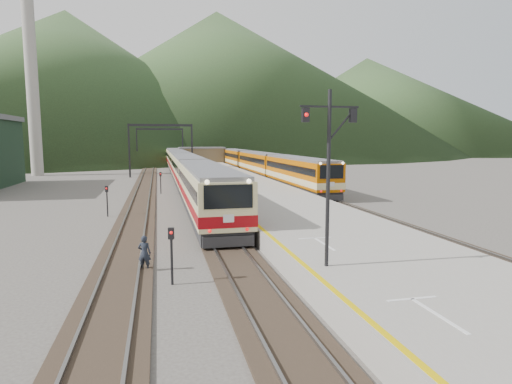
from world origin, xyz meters
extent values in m
plane|color=#47423D|center=(0.00, 0.00, 0.00)|extent=(400.00, 400.00, 0.00)
cube|color=black|center=(0.00, 40.00, 0.06)|extent=(2.60, 200.00, 0.12)
cube|color=slate|center=(-0.72, 40.00, 0.16)|extent=(0.10, 200.00, 0.14)
cube|color=slate|center=(0.72, 40.00, 0.16)|extent=(0.10, 200.00, 0.14)
cube|color=black|center=(-5.00, 40.00, 0.06)|extent=(2.60, 200.00, 0.12)
cube|color=slate|center=(-5.72, 40.00, 0.16)|extent=(0.10, 200.00, 0.14)
cube|color=slate|center=(-4.28, 40.00, 0.16)|extent=(0.10, 200.00, 0.14)
cube|color=black|center=(11.50, 40.00, 0.06)|extent=(2.60, 200.00, 0.12)
cube|color=slate|center=(10.78, 40.00, 0.16)|extent=(0.10, 200.00, 0.14)
cube|color=slate|center=(12.22, 40.00, 0.16)|extent=(0.10, 200.00, 0.14)
cube|color=gray|center=(5.60, 38.00, 0.50)|extent=(8.00, 100.00, 1.00)
cube|color=black|center=(-7.50, 55.00, 4.00)|extent=(0.25, 0.25, 8.00)
cube|color=black|center=(1.80, 55.00, 4.00)|extent=(0.25, 0.25, 8.00)
cube|color=black|center=(-2.85, 55.00, 7.80)|extent=(9.30, 0.22, 0.35)
cube|color=black|center=(-7.50, 80.00, 4.00)|extent=(0.25, 0.25, 8.00)
cube|color=black|center=(1.80, 80.00, 4.00)|extent=(0.25, 0.25, 8.00)
cube|color=black|center=(-2.85, 80.00, 7.80)|extent=(9.30, 0.22, 0.35)
cylinder|color=#9E998E|center=(-22.00, 62.00, 15.00)|extent=(1.80, 1.80, 30.00)
cube|color=brown|center=(5.60, 78.00, 2.40)|extent=(9.00, 4.00, 2.80)
cube|color=slate|center=(5.60, 78.00, 3.95)|extent=(9.40, 4.40, 0.30)
cone|color=#2C4022|center=(-40.00, 190.00, 30.00)|extent=(180.00, 180.00, 60.00)
cone|color=#2C4022|center=(30.00, 230.00, 37.50)|extent=(220.00, 220.00, 75.00)
cone|color=#2C4022|center=(110.00, 210.00, 25.00)|extent=(160.00, 160.00, 50.00)
cube|color=beige|center=(0.00, 19.38, 2.06)|extent=(3.00, 20.17, 3.66)
cube|color=beige|center=(0.00, 40.05, 2.06)|extent=(3.00, 20.17, 3.66)
cube|color=beige|center=(0.00, 60.72, 2.06)|extent=(3.00, 20.17, 3.66)
cube|color=beige|center=(0.00, 81.40, 2.06)|extent=(3.00, 20.17, 3.66)
cube|color=#AB5200|center=(11.50, 32.53, 1.87)|extent=(2.68, 18.04, 3.28)
cube|color=#AB5200|center=(11.50, 51.07, 1.87)|extent=(2.68, 18.04, 3.28)
cube|color=#AB5200|center=(11.50, 69.61, 1.87)|extent=(2.68, 18.04, 3.28)
cylinder|color=black|center=(2.61, 2.87, 4.20)|extent=(0.14, 0.14, 6.41)
cube|color=black|center=(2.61, 2.87, 6.81)|extent=(2.20, 0.08, 0.07)
cube|color=black|center=(1.71, 2.86, 6.51)|extent=(0.25, 0.18, 0.50)
cube|color=black|center=(3.51, 2.87, 6.51)|extent=(0.25, 0.18, 0.50)
cylinder|color=black|center=(-2.95, 4.96, 1.00)|extent=(0.10, 0.10, 2.00)
cube|color=black|center=(-2.95, 4.96, 2.05)|extent=(0.25, 0.21, 0.45)
cylinder|color=black|center=(-3.15, 34.15, 1.00)|extent=(0.10, 0.10, 2.00)
cube|color=black|center=(-3.15, 34.15, 2.05)|extent=(0.24, 0.19, 0.45)
cylinder|color=black|center=(-7.10, 21.24, 1.00)|extent=(0.10, 0.10, 2.00)
cube|color=black|center=(-7.10, 21.24, 2.05)|extent=(0.23, 0.18, 0.45)
imported|color=#1D222C|center=(-4.05, 7.07, 0.78)|extent=(0.65, 0.52, 1.55)
camera|label=1|loc=(-3.37, -11.54, 5.65)|focal=30.00mm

